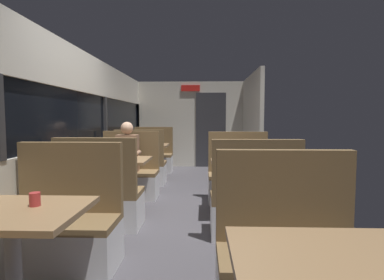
{
  "coord_description": "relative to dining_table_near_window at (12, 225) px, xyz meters",
  "views": [
    {
      "loc": [
        0.32,
        -3.9,
        1.32
      ],
      "look_at": [
        0.14,
        1.35,
        0.93
      ],
      "focal_mm": 27.88,
      "sensor_mm": 36.0,
      "label": 1
    }
  ],
  "objects": [
    {
      "name": "dining_table_near_window",
      "position": [
        0.0,
        0.0,
        0.0
      ],
      "size": [
        0.9,
        0.7,
        0.74
      ],
      "color": "#9E9EA3",
      "rests_on": "ground_plane"
    },
    {
      "name": "bench_far_window_facing_end",
      "position": [
        0.0,
        4.01,
        -0.31
      ],
      "size": [
        0.95,
        0.5,
        1.1
      ],
      "color": "silver",
      "rests_on": "ground_plane"
    },
    {
      "name": "bench_rear_aisle_facing_entry",
      "position": [
        1.79,
        2.85,
        -0.31
      ],
      "size": [
        0.95,
        0.5,
        1.1
      ],
      "color": "silver",
      "rests_on": "ground_plane"
    },
    {
      "name": "coffee_cup_primary",
      "position": [
        0.11,
        0.08,
        0.15
      ],
      "size": [
        0.07,
        0.07,
        0.09
      ],
      "color": "#B23333",
      "rests_on": "dining_table_near_window"
    },
    {
      "name": "ground_plane",
      "position": [
        0.89,
        2.09,
        -0.65
      ],
      "size": [
        3.3,
        9.2,
        0.02
      ],
      "primitive_type": "cube",
      "color": "#423F44"
    },
    {
      "name": "bench_mid_window_facing_end",
      "position": [
        0.0,
        1.65,
        -0.31
      ],
      "size": [
        0.95,
        0.5,
        1.1
      ],
      "color": "silver",
      "rests_on": "ground_plane"
    },
    {
      "name": "bench_front_aisle_facing_entry",
      "position": [
        1.79,
        0.1,
        -0.31
      ],
      "size": [
        0.95,
        0.5,
        1.1
      ],
      "color": "silver",
      "rests_on": "ground_plane"
    },
    {
      "name": "dining_table_far_window",
      "position": [
        0.0,
        4.71,
        0.0
      ],
      "size": [
        0.9,
        0.7,
        0.74
      ],
      "color": "#9E9EA3",
      "rests_on": "ground_plane"
    },
    {
      "name": "bench_near_window_facing_entry",
      "position": [
        0.0,
        0.7,
        -0.31
      ],
      "size": [
        0.95,
        0.5,
        1.1
      ],
      "color": "silver",
      "rests_on": "ground_plane"
    },
    {
      "name": "dining_table_rear_aisle",
      "position": [
        1.79,
        2.15,
        0.0
      ],
      "size": [
        0.9,
        0.7,
        0.74
      ],
      "color": "#9E9EA3",
      "rests_on": "ground_plane"
    },
    {
      "name": "dining_table_mid_window",
      "position": [
        0.0,
        2.35,
        0.0
      ],
      "size": [
        0.9,
        0.7,
        0.74
      ],
      "color": "#9E9EA3",
      "rests_on": "ground_plane"
    },
    {
      "name": "carriage_window_panel_left",
      "position": [
        -0.56,
        2.09,
        0.47
      ],
      "size": [
        0.09,
        8.48,
        2.3
      ],
      "color": "beige",
      "rests_on": "ground_plane"
    },
    {
      "name": "carriage_end_bulkhead",
      "position": [
        0.95,
        6.28,
        0.5
      ],
      "size": [
        2.9,
        0.11,
        2.3
      ],
      "color": "beige",
      "rests_on": "ground_plane"
    },
    {
      "name": "bench_far_window_facing_entry",
      "position": [
        0.0,
        5.41,
        -0.31
      ],
      "size": [
        0.95,
        0.5,
        1.1
      ],
      "color": "silver",
      "rests_on": "ground_plane"
    },
    {
      "name": "bench_mid_window_facing_entry",
      "position": [
        0.0,
        3.05,
        -0.31
      ],
      "size": [
        0.95,
        0.5,
        1.1
      ],
      "color": "silver",
      "rests_on": "ground_plane"
    },
    {
      "name": "carriage_aisle_panel_right",
      "position": [
        2.34,
        5.09,
        0.51
      ],
      "size": [
        0.08,
        2.4,
        2.3
      ],
      "primitive_type": "cube",
      "color": "beige",
      "rests_on": "ground_plane"
    },
    {
      "name": "bench_rear_aisle_facing_end",
      "position": [
        1.79,
        1.45,
        -0.31
      ],
      "size": [
        0.95,
        0.5,
        1.1
      ],
      "color": "silver",
      "rests_on": "ground_plane"
    },
    {
      "name": "seated_passenger",
      "position": [
        0.0,
        2.98,
        -0.1
      ],
      "size": [
        0.47,
        0.55,
        1.26
      ],
      "color": "#26262D",
      "rests_on": "ground_plane"
    }
  ]
}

